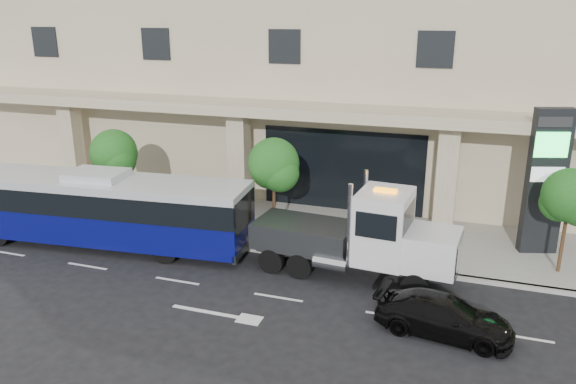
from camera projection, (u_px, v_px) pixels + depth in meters
name	position (u px, v px, depth m)	size (l,w,h in m)	color
ground	(292.00, 279.00, 21.04)	(120.00, 120.00, 0.00)	black
sidewalk	(326.00, 231.00, 25.53)	(120.00, 6.00, 0.15)	gray
curb	(307.00, 256.00, 22.83)	(120.00, 0.30, 0.15)	gray
convention_center	(377.00, 5.00, 31.92)	(60.00, 17.60, 20.00)	tan
tree_left	(114.00, 156.00, 26.37)	(2.27, 2.20, 4.22)	#422B19
tree_mid	(274.00, 167.00, 23.89)	(2.28, 2.20, 4.38)	#422B19
tree_right	(570.00, 199.00, 20.47)	(2.10, 2.00, 4.04)	#422B19
city_bus	(100.00, 208.00, 23.75)	(13.09, 3.88, 3.27)	black
tow_truck	(362.00, 238.00, 20.69)	(8.70, 2.71, 3.95)	#2D3033
black_sedan	(444.00, 316.00, 17.31)	(1.71, 4.21, 1.22)	black
signage_pylon	(546.00, 181.00, 22.25)	(1.56, 0.95, 5.93)	black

